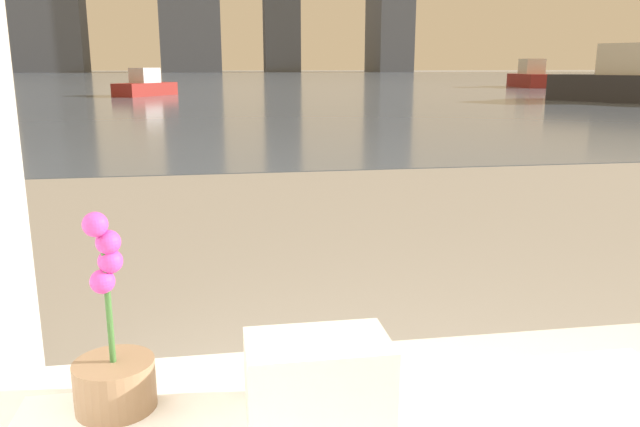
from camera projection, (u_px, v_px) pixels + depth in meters
name	position (u px, v px, depth m)	size (l,w,h in m)	color
potted_orchid	(113.00, 365.00, 1.24)	(0.16, 0.16, 0.41)	#8C6B4C
towel_stack	(318.00, 378.00, 1.21)	(0.28, 0.17, 0.16)	silver
harbor_water	(217.00, 78.00, 60.07)	(180.00, 110.00, 0.01)	slate
harbor_boat_0	(531.00, 77.00, 35.76)	(2.06, 4.40, 1.59)	maroon
harbor_boat_2	(631.00, 82.00, 21.07)	(4.20, 5.36, 1.94)	#2D2D33
harbor_boat_3	(533.00, 72.00, 71.97)	(2.30, 3.38, 1.20)	#2D2D33
harbor_boat_5	(146.00, 86.00, 25.57)	(2.47, 3.09, 1.13)	maroon
skyline_tower_4	(390.00, 4.00, 116.14)	(6.34, 12.32, 24.68)	#4C515B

